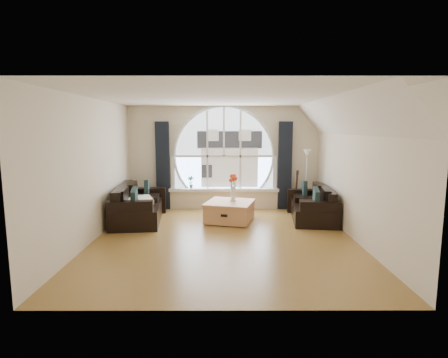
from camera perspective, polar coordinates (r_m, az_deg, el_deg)
ground at (r=7.08m, az=0.01°, el=-9.50°), size 5.00×5.50×0.01m
ceiling at (r=6.76m, az=0.01°, el=12.86°), size 5.00×5.50×0.01m
wall_back at (r=9.53m, az=-0.02°, el=3.37°), size 5.00×0.01×2.70m
wall_front at (r=4.07m, az=0.10°, el=-3.13°), size 5.00×0.01×2.70m
wall_left at (r=7.23m, az=-20.22°, el=1.33°), size 0.01×5.50×2.70m
wall_right at (r=7.24m, az=20.22°, el=1.34°), size 0.01×5.50×2.70m
attic_slope at (r=7.10m, az=18.32°, el=9.40°), size 0.92×5.50×0.72m
arched_window at (r=9.48m, az=-0.02°, el=5.01°), size 2.60×0.06×2.15m
window_sill at (r=9.53m, az=-0.02°, el=-1.72°), size 2.90×0.22×0.08m
window_frame at (r=9.45m, az=-0.02°, el=5.00°), size 2.76×0.08×2.15m
neighbor_house at (r=9.47m, az=0.89°, el=4.25°), size 1.70×0.02×1.50m
curtain_left at (r=9.56m, az=-9.66°, el=2.07°), size 0.35×0.12×2.30m
curtain_right at (r=9.56m, az=9.62°, el=2.07°), size 0.35×0.12×2.30m
sofa_left at (r=8.50m, az=-13.26°, el=-3.91°), size 1.13×1.96×0.83m
sofa_right at (r=8.65m, az=13.73°, el=-3.71°), size 1.07×1.82×0.77m
coffee_chest at (r=8.30m, az=0.90°, el=-5.03°), size 1.25×1.25×0.50m
throw_blanket at (r=8.45m, az=-13.24°, el=-3.29°), size 0.72×0.72×0.10m
vase_flowers at (r=8.28m, az=1.47°, el=-0.83°), size 0.24×0.24×0.70m
floor_lamp at (r=9.36m, az=12.90°, el=-0.31°), size 0.24×0.24×1.60m
guitar at (r=9.55m, az=11.36°, el=-1.74°), size 0.43×0.37×1.06m
potted_plant at (r=9.54m, az=-5.27°, el=-0.48°), size 0.21×0.17×0.34m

